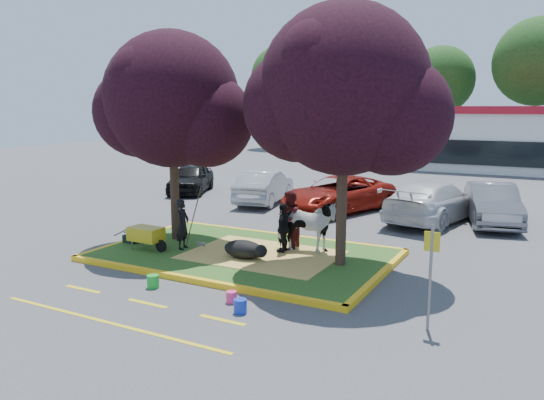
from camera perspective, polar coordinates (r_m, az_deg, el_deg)
The scene contains 32 objects.
ground at distance 15.59m, azimuth -3.00°, elevation -6.17°, with size 90.00×90.00×0.00m, color #424244.
median_island at distance 15.57m, azimuth -3.01°, elevation -5.90°, with size 8.00×5.00×0.15m, color #234D18.
curb_near at distance 13.52m, azimuth -8.71°, elevation -8.48°, with size 8.30×0.16×0.15m, color yellow.
curb_far at distance 17.75m, azimuth 1.30°, elevation -3.90°, with size 8.30×0.16×0.15m, color yellow.
curb_left at distance 17.95m, azimuth -14.27°, elevation -4.06°, with size 0.16×5.30×0.15m, color yellow.
curb_right at distance 13.99m, azimuth 11.61°, elevation -7.94°, with size 0.16×5.30×0.15m, color yellow.
straw_bedding at distance 15.26m, azimuth -1.07°, elevation -5.91°, with size 4.20×3.00×0.01m, color #EAC860.
tree_purple_left at distance 16.88m, azimuth -10.70°, elevation 9.90°, with size 5.06×4.20×6.51m.
tree_purple_right at distance 13.87m, azimuth 7.81°, elevation 10.84°, with size 5.30×4.40×6.82m.
fire_lane_stripe_a at distance 13.71m, azimuth -19.65°, elevation -9.02°, with size 1.10×0.12×0.01m, color yellow.
fire_lane_stripe_b at distance 12.37m, azimuth -13.26°, elevation -10.77°, with size 1.10×0.12×0.01m, color yellow.
fire_lane_stripe_c at distance 11.22m, azimuth -5.35°, elevation -12.74°, with size 1.10×0.12×0.01m, color yellow.
fire_lane_long at distance 11.56m, azimuth -17.26°, elevation -12.46°, with size 6.00×0.10×0.01m, color yellow.
retail_building at distance 41.26m, azimuth 20.13°, elevation 6.46°, with size 20.40×8.40×4.40m.
treeline at distance 50.96m, azimuth 21.21°, elevation 13.12°, with size 46.58×7.80×14.63m.
cow at distance 15.36m, azimuth 3.68°, elevation -2.84°, with size 0.84×1.85×1.56m, color white.
calf at distance 14.88m, azimuth -3.07°, elevation -5.32°, with size 1.20×0.68×0.52m, color black.
handler at distance 15.96m, azimuth -9.59°, elevation -2.59°, with size 0.54×0.36×1.49m, color black.
visitor_a at distance 15.70m, azimuth 1.89°, elevation -2.16°, with size 0.86×0.67×1.76m, color #4B1515.
visitor_b at distance 15.37m, azimuth 1.24°, elevation -3.01°, with size 0.85×0.35×1.45m, color black.
wheelbarrow at distance 16.12m, azimuth -13.37°, elevation -3.61°, with size 1.81×0.63×0.68m.
gear_bag_dark at distance 17.88m, azimuth -12.72°, elevation -3.33°, with size 0.56×0.30×0.28m, color black.
gear_bag_green at distance 17.15m, azimuth -14.94°, elevation -4.06°, with size 0.46×0.28×0.24m, color black.
sign_post at distance 10.74m, azimuth 16.70°, elevation -6.90°, with size 0.30×0.06×2.13m.
bucket_green at distance 13.32m, azimuth -12.68°, elevation -8.54°, with size 0.29×0.29×0.31m, color green.
bucket_pink at distance 12.09m, azimuth -4.39°, elevation -10.37°, with size 0.24×0.24×0.26m, color #F53677.
bucket_blue at distance 11.51m, azimuth -3.44°, elevation -11.33°, with size 0.28×0.28×0.30m, color #1731B8.
car_black at distance 27.49m, azimuth -8.70°, elevation 2.34°, with size 1.75×4.34×1.48m, color black.
car_silver at distance 24.19m, azimuth -0.82°, elevation 1.43°, with size 1.57×4.51×1.48m, color #A4A7AB.
car_red at distance 22.29m, azimuth 7.14°, elevation 0.63°, with size 2.47×5.37×1.49m, color maroon.
car_white at distance 21.10m, azimuth 16.92°, elevation -0.14°, with size 2.20×5.42×1.57m, color silver.
car_grey at distance 21.39m, azimuth 22.61°, elevation -0.41°, with size 1.61×4.61×1.52m, color slate.
Camera 1 is at (7.75, -12.82, 4.32)m, focal length 35.00 mm.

